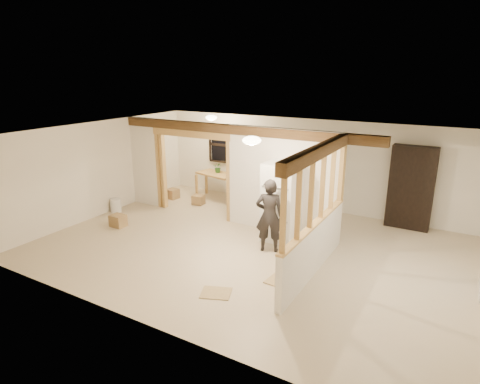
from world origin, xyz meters
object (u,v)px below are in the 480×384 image
Objects in this scene: refrigerator at (281,202)px; work_table at (217,186)px; shop_vac at (156,188)px; bookshelf at (411,188)px; woman at (269,216)px.

refrigerator reaches higher than work_table.
shop_vac is 7.16m from bookshelf.
bookshelf is at bearing 10.36° from shop_vac.
woman is at bearing -19.62° from shop_vac.
woman is at bearing -86.97° from refrigerator.
refrigerator is at bearing -20.16° from work_table.
refrigerator is at bearing -137.31° from bookshelf.
bookshelf is (2.42, 2.23, 0.12)m from refrigerator.
refrigerator reaches higher than woman.
refrigerator is at bearing -11.69° from shop_vac.
refrigerator is 2.97× the size of shop_vac.
bookshelf reaches higher than work_table.
shop_vac is at bearing 168.31° from refrigerator.
work_table is at bearing 147.84° from refrigerator.
work_table is 2.06× the size of shop_vac.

